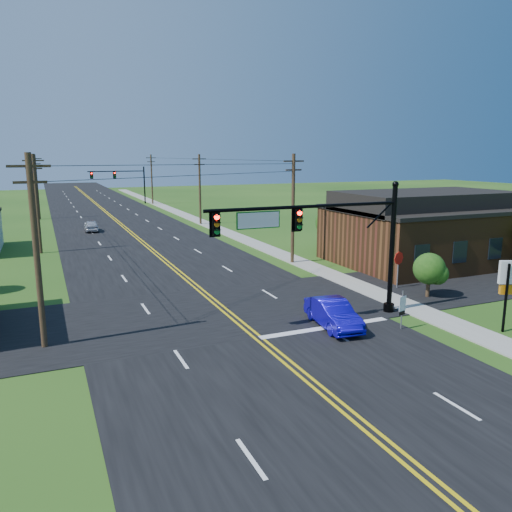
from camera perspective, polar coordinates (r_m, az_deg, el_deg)
name	(u,v)px	position (r m, az deg, el deg)	size (l,w,h in m)	color
ground	(331,403)	(19.12, 8.56, -16.33)	(260.00, 260.00, 0.00)	#1E4313
road_main	(122,226)	(65.52, -15.10, 3.29)	(16.00, 220.00, 0.04)	black
road_cross	(221,310)	(29.18, -3.98, -6.23)	(70.00, 10.00, 0.04)	black
sidewalk	(227,232)	(58.38, -3.38, 2.73)	(2.00, 160.00, 0.08)	gray
signal_mast_main	(324,235)	(26.35, 7.75, 2.35)	(11.30, 0.60, 7.48)	black
signal_mast_far	(120,179)	(95.34, -15.26, 8.46)	(10.98, 0.60, 7.48)	black
brick_building	(423,235)	(43.95, 18.57, 2.33)	(14.20, 11.20, 4.70)	#502F16
utility_pole_left_a	(36,249)	(24.63, -23.83, 0.77)	(1.80, 0.28, 9.00)	#372319
utility_pole_left_b	(37,202)	(49.45, -23.77, 5.67)	(1.80, 0.28, 9.00)	#372319
utility_pole_left_c	(37,186)	(76.39, -23.75, 7.38)	(1.80, 0.28, 9.00)	#372319
utility_pole_right_a	(293,207)	(41.12, 4.25, 5.63)	(1.80, 0.28, 9.00)	#372319
utility_pole_right_b	(200,188)	(65.22, -6.44, 7.73)	(1.80, 0.28, 9.00)	#372319
utility_pole_right_c	(152,178)	(94.28, -11.83, 8.69)	(1.80, 0.28, 9.00)	#372319
tree_right_back	(331,223)	(47.88, 8.60, 3.80)	(3.00, 3.00, 4.10)	#372319
shrub_corner	(429,269)	(33.22, 19.19, -1.40)	(2.00, 2.00, 2.86)	#372319
blue_car	(333,314)	(26.50, 8.79, -6.58)	(1.54, 4.42, 1.46)	#1107AD
distant_car	(91,226)	(62.01, -18.31, 3.25)	(1.53, 3.81, 1.30)	silver
route_sign	(402,307)	(26.80, 16.37, -5.64)	(0.51, 0.15, 2.08)	slate
stop_sign	(399,262)	(34.79, 15.98, -0.66)	(0.89, 0.25, 2.55)	slate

